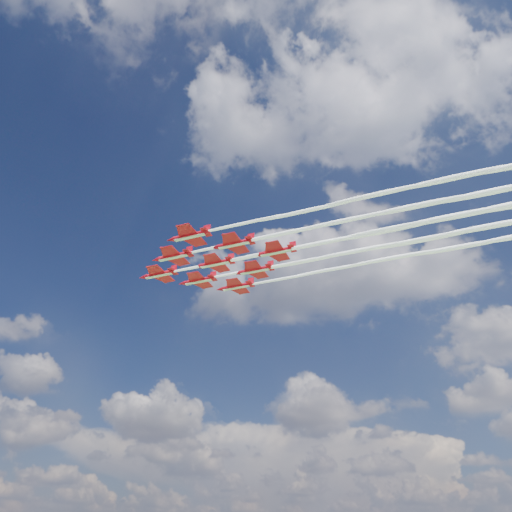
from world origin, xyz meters
name	(u,v)px	position (x,y,z in m)	size (l,w,h in m)	color
jet_lead	(369,233)	(46.24, -6.90, 84.08)	(128.68, 10.51, 3.05)	red
jet_row2_port	(401,209)	(54.88, -14.72, 84.08)	(128.68, 10.51, 3.05)	red
jet_row2_starb	(409,241)	(55.37, 0.36, 84.08)	(128.68, 10.51, 3.05)	red
jet_row3_port	(439,181)	(63.53, -22.55, 84.08)	(128.68, 10.51, 3.05)	red
jet_row3_centre	(443,219)	(64.01, -7.47, 84.08)	(128.68, 10.51, 3.05)	red
jet_row3_starb	(446,249)	(64.50, 7.61, 84.08)	(128.68, 10.51, 3.05)	red
jet_row4_port	(483,192)	(72.66, -15.29, 84.08)	(128.68, 10.51, 3.05)	red
jet_row4_starb	(483,228)	(73.14, -0.21, 84.08)	(128.68, 10.51, 3.05)	red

